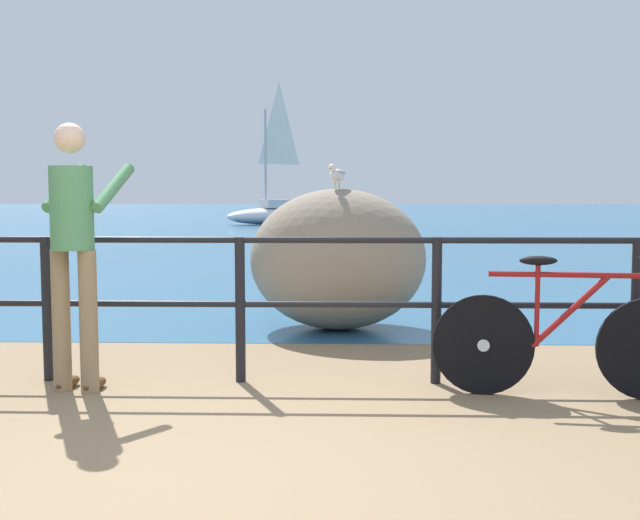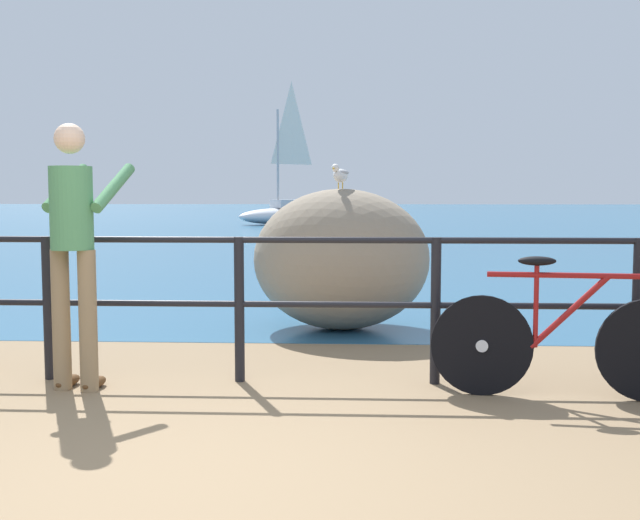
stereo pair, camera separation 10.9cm
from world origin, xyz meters
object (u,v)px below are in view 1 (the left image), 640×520
Objects in this scene: bicycle at (566,338)px; seagull at (337,174)px; breakwater_boulder_main at (338,259)px; person_at_railing at (74,243)px; sailboat at (271,208)px.

seagull is (-1.50, 2.46, 1.12)m from bicycle.
person_at_railing is at bearing -125.63° from breakwater_boulder_main.
sailboat reaches higher than breakwater_boulder_main.
breakwater_boulder_main is (-1.49, 2.49, 0.29)m from bicycle.
bicycle is 5.03× the size of seagull.
breakwater_boulder_main reaches higher than bicycle.
seagull is 0.05× the size of sailboat.
person_at_railing reaches higher than bicycle.
breakwater_boulder_main is 0.82m from seagull.
seagull is at bearing 53.92° from sailboat.
bicycle is at bearing -80.67° from person_at_railing.
breakwater_boulder_main is at bearing -177.79° from seagull.
breakwater_boulder_main is 0.28× the size of sailboat.
person_at_railing reaches higher than seagull.
bicycle is 0.95× the size of person_at_railing.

